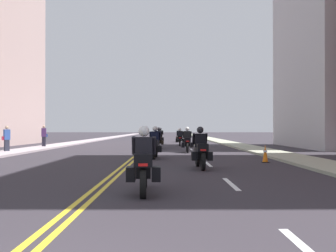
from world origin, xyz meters
name	(u,v)px	position (x,y,z in m)	size (l,w,h in m)	color
ground_plane	(153,141)	(0.00, 48.00, 0.00)	(264.00, 264.00, 0.00)	#2F2A31
sidewalk_left	(92,140)	(-7.96, 48.00, 0.06)	(2.15, 144.00, 0.12)	#A7989E
sidewalk_right	(214,140)	(7.96, 48.00, 0.06)	(2.15, 144.00, 0.12)	#A2A58D
centreline_yellow_inner	(152,141)	(-0.12, 48.00, 0.00)	(0.12, 132.00, 0.01)	yellow
centreline_yellow_outer	(154,141)	(0.12, 48.00, 0.00)	(0.12, 132.00, 0.01)	yellow
lane_dashes_white	(187,147)	(3.44, 29.00, 0.00)	(0.14, 56.40, 0.01)	silver
motorcycle_0	(142,166)	(1.17, 6.45, 0.64)	(0.78, 2.24, 1.58)	black
motorcycle_1	(199,152)	(2.96, 12.06, 0.65)	(0.78, 2.27, 1.59)	black
motorcycle_2	(153,146)	(1.06, 17.12, 0.65)	(0.78, 2.17, 1.65)	black
motorcycle_3	(185,142)	(2.96, 22.22, 0.67)	(0.77, 2.14, 1.64)	black
motorcycle_4	(157,140)	(1.01, 27.25, 0.65)	(0.77, 2.12, 1.64)	black
motorcycle_5	(178,139)	(2.79, 32.12, 0.65)	(0.77, 2.16, 1.59)	black
motorcycle_6	(158,137)	(0.94, 37.66, 0.66)	(0.78, 2.06, 1.65)	black
motorcycle_7	(177,136)	(3.02, 42.54, 0.63)	(0.76, 2.08, 1.56)	black
traffic_cone_0	(263,154)	(6.07, 14.78, 0.39)	(0.31, 0.31, 0.80)	black
pedestrian_0	(42,136)	(-8.21, 28.57, 0.93)	(0.50, 0.28, 1.80)	#242230
pedestrian_1	(5,139)	(-8.39, 21.81, 0.88)	(0.46, 0.44, 1.70)	#282B39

